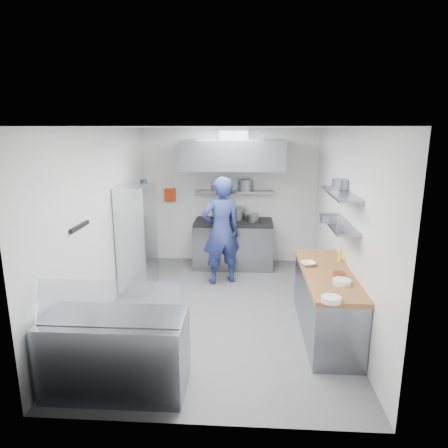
# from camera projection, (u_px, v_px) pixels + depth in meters

# --- Properties ---
(floor) EXTENTS (5.00, 5.00, 0.00)m
(floor) POSITION_uv_depth(u_px,v_px,m) (222.00, 310.00, 6.27)
(floor) COLOR #4D4D4F
(floor) RESTS_ON ground
(ceiling) EXTENTS (5.00, 5.00, 0.00)m
(ceiling) POSITION_uv_depth(u_px,v_px,m) (221.00, 127.00, 5.61)
(ceiling) COLOR silver
(ceiling) RESTS_ON wall_back
(wall_back) EXTENTS (3.60, 2.80, 0.02)m
(wall_back) POSITION_uv_depth(u_px,v_px,m) (230.00, 196.00, 8.37)
(wall_back) COLOR white
(wall_back) RESTS_ON floor
(wall_front) EXTENTS (3.60, 2.80, 0.02)m
(wall_front) POSITION_uv_depth(u_px,v_px,m) (202.00, 289.00, 3.52)
(wall_front) COLOR white
(wall_front) RESTS_ON floor
(wall_left) EXTENTS (2.80, 5.00, 0.02)m
(wall_left) POSITION_uv_depth(u_px,v_px,m) (103.00, 222.00, 6.05)
(wall_left) COLOR white
(wall_left) RESTS_ON floor
(wall_right) EXTENTS (2.80, 5.00, 0.02)m
(wall_right) POSITION_uv_depth(u_px,v_px,m) (344.00, 225.00, 5.83)
(wall_right) COLOR white
(wall_right) RESTS_ON floor
(gas_range) EXTENTS (1.60, 0.80, 0.90)m
(gas_range) POSITION_uv_depth(u_px,v_px,m) (233.00, 245.00, 8.20)
(gas_range) COLOR gray
(gas_range) RESTS_ON floor
(cooktop) EXTENTS (1.57, 0.78, 0.06)m
(cooktop) POSITION_uv_depth(u_px,v_px,m) (234.00, 222.00, 8.08)
(cooktop) COLOR black
(cooktop) RESTS_ON gas_range
(stock_pot_left) EXTENTS (0.28, 0.28, 0.20)m
(stock_pot_left) POSITION_uv_depth(u_px,v_px,m) (219.00, 215.00, 8.17)
(stock_pot_left) COLOR slate
(stock_pot_left) RESTS_ON cooktop
(stock_pot_mid) EXTENTS (0.36, 0.36, 0.24)m
(stock_pot_mid) POSITION_uv_depth(u_px,v_px,m) (238.00, 213.00, 8.18)
(stock_pot_mid) COLOR slate
(stock_pot_mid) RESTS_ON cooktop
(stock_pot_right) EXTENTS (0.23, 0.23, 0.16)m
(stock_pot_right) POSITION_uv_depth(u_px,v_px,m) (253.00, 218.00, 7.97)
(stock_pot_right) COLOR slate
(stock_pot_right) RESTS_ON cooktop
(over_range_shelf) EXTENTS (1.60, 0.30, 0.04)m
(over_range_shelf) POSITION_uv_depth(u_px,v_px,m) (234.00, 191.00, 8.18)
(over_range_shelf) COLOR gray
(over_range_shelf) RESTS_ON wall_back
(shelf_pot_a) EXTENTS (0.28, 0.28, 0.18)m
(shelf_pot_a) POSITION_uv_depth(u_px,v_px,m) (218.00, 186.00, 8.24)
(shelf_pot_a) COLOR slate
(shelf_pot_a) RESTS_ON over_range_shelf
(shelf_pot_b) EXTENTS (0.31, 0.31, 0.22)m
(shelf_pot_b) POSITION_uv_depth(u_px,v_px,m) (245.00, 185.00, 8.16)
(shelf_pot_b) COLOR slate
(shelf_pot_b) RESTS_ON over_range_shelf
(extractor_hood) EXTENTS (1.90, 1.15, 0.55)m
(extractor_hood) POSITION_uv_depth(u_px,v_px,m) (234.00, 154.00, 7.59)
(extractor_hood) COLOR gray
(extractor_hood) RESTS_ON wall_back
(hood_duct) EXTENTS (0.55, 0.55, 0.24)m
(hood_duct) POSITION_uv_depth(u_px,v_px,m) (234.00, 134.00, 7.72)
(hood_duct) COLOR slate
(hood_duct) RESTS_ON extractor_hood
(red_firebox) EXTENTS (0.22, 0.10, 0.26)m
(red_firebox) POSITION_uv_depth(u_px,v_px,m) (170.00, 195.00, 8.38)
(red_firebox) COLOR #AE2F0D
(red_firebox) RESTS_ON wall_back
(chef) EXTENTS (0.84, 0.72, 1.97)m
(chef) POSITION_uv_depth(u_px,v_px,m) (221.00, 231.00, 7.19)
(chef) COLOR navy
(chef) RESTS_ON floor
(wire_rack) EXTENTS (0.50, 0.90, 1.85)m
(wire_rack) POSITION_uv_depth(u_px,v_px,m) (137.00, 238.00, 6.96)
(wire_rack) COLOR silver
(wire_rack) RESTS_ON floor
(rack_bin_a) EXTENTS (0.16, 0.20, 0.18)m
(rack_bin_a) POSITION_uv_depth(u_px,v_px,m) (142.00, 241.00, 7.23)
(rack_bin_a) COLOR white
(rack_bin_a) RESTS_ON wire_rack
(rack_bin_b) EXTENTS (0.13, 0.16, 0.14)m
(rack_bin_b) POSITION_uv_depth(u_px,v_px,m) (145.00, 210.00, 7.46)
(rack_bin_b) COLOR yellow
(rack_bin_b) RESTS_ON wire_rack
(rack_jar) EXTENTS (0.12, 0.12, 0.18)m
(rack_jar) POSITION_uv_depth(u_px,v_px,m) (144.00, 185.00, 7.14)
(rack_jar) COLOR black
(rack_jar) RESTS_ON wire_rack
(knife_strip) EXTENTS (0.04, 0.55, 0.05)m
(knife_strip) POSITION_uv_depth(u_px,v_px,m) (80.00, 227.00, 5.14)
(knife_strip) COLOR black
(knife_strip) RESTS_ON wall_left
(prep_counter_base) EXTENTS (0.62, 2.00, 0.84)m
(prep_counter_base) POSITION_uv_depth(u_px,v_px,m) (326.00, 304.00, 5.50)
(prep_counter_base) COLOR gray
(prep_counter_base) RESTS_ON floor
(prep_counter_top) EXTENTS (0.65, 2.04, 0.06)m
(prep_counter_top) POSITION_uv_depth(u_px,v_px,m) (328.00, 274.00, 5.39)
(prep_counter_top) COLOR olive
(prep_counter_top) RESTS_ON prep_counter_base
(plate_stack_a) EXTENTS (0.22, 0.22, 0.06)m
(plate_stack_a) POSITION_uv_depth(u_px,v_px,m) (331.00, 299.00, 4.44)
(plate_stack_a) COLOR white
(plate_stack_a) RESTS_ON prep_counter_top
(plate_stack_b) EXTENTS (0.22, 0.22, 0.06)m
(plate_stack_b) POSITION_uv_depth(u_px,v_px,m) (342.00, 282.00, 4.95)
(plate_stack_b) COLOR white
(plate_stack_b) RESTS_ON prep_counter_top
(copper_pan) EXTENTS (0.16, 0.16, 0.06)m
(copper_pan) POSITION_uv_depth(u_px,v_px,m) (339.00, 275.00, 5.19)
(copper_pan) COLOR #BC6235
(copper_pan) RESTS_ON prep_counter_top
(squeeze_bottle) EXTENTS (0.06, 0.06, 0.18)m
(squeeze_bottle) POSITION_uv_depth(u_px,v_px,m) (340.00, 256.00, 5.77)
(squeeze_bottle) COLOR yellow
(squeeze_bottle) RESTS_ON prep_counter_top
(mixing_bowl) EXTENTS (0.26, 0.26, 0.05)m
(mixing_bowl) POSITION_uv_depth(u_px,v_px,m) (308.00, 264.00, 5.62)
(mixing_bowl) COLOR white
(mixing_bowl) RESTS_ON prep_counter_top
(wall_shelf_lower) EXTENTS (0.30, 1.30, 0.04)m
(wall_shelf_lower) POSITION_uv_depth(u_px,v_px,m) (338.00, 223.00, 5.53)
(wall_shelf_lower) COLOR gray
(wall_shelf_lower) RESTS_ON wall_right
(wall_shelf_upper) EXTENTS (0.30, 1.30, 0.04)m
(wall_shelf_upper) POSITION_uv_depth(u_px,v_px,m) (340.00, 193.00, 5.43)
(wall_shelf_upper) COLOR gray
(wall_shelf_upper) RESTS_ON wall_right
(shelf_pot_c) EXTENTS (0.23, 0.23, 0.10)m
(shelf_pot_c) POSITION_uv_depth(u_px,v_px,m) (329.00, 219.00, 5.49)
(shelf_pot_c) COLOR slate
(shelf_pot_c) RESTS_ON wall_shelf_lower
(shelf_pot_d) EXTENTS (0.26, 0.26, 0.14)m
(shelf_pot_d) POSITION_uv_depth(u_px,v_px,m) (341.00, 184.00, 5.69)
(shelf_pot_d) COLOR slate
(shelf_pot_d) RESTS_ON wall_shelf_upper
(display_case) EXTENTS (1.50, 0.70, 0.85)m
(display_case) POSITION_uv_depth(u_px,v_px,m) (116.00, 353.00, 4.29)
(display_case) COLOR gray
(display_case) RESTS_ON floor
(display_glass) EXTENTS (1.47, 0.19, 0.42)m
(display_glass) POSITION_uv_depth(u_px,v_px,m) (108.00, 303.00, 4.02)
(display_glass) COLOR silver
(display_glass) RESTS_ON display_case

